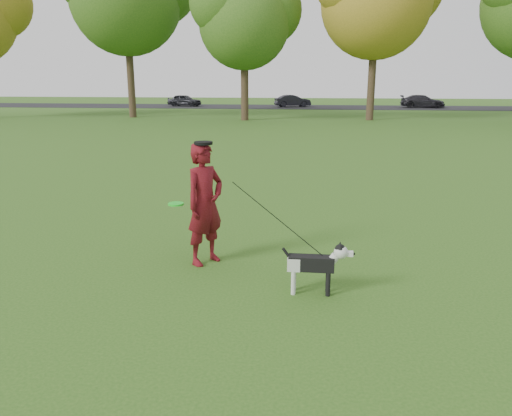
# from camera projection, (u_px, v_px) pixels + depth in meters

# --- Properties ---
(ground) EXTENTS (120.00, 120.00, 0.00)m
(ground) POSITION_uv_depth(u_px,v_px,m) (283.00, 272.00, 7.23)
(ground) COLOR #285116
(ground) RESTS_ON ground
(road) EXTENTS (120.00, 7.00, 0.02)m
(road) POSITION_uv_depth(u_px,v_px,m) (309.00, 107.00, 45.65)
(road) COLOR black
(road) RESTS_ON ground
(man) EXTENTS (0.75, 0.80, 1.83)m
(man) POSITION_uv_depth(u_px,v_px,m) (205.00, 204.00, 7.37)
(man) COLOR #510C0B
(man) RESTS_ON ground
(dog) EXTENTS (0.93, 0.19, 0.71)m
(dog) POSITION_uv_depth(u_px,v_px,m) (317.00, 262.00, 6.40)
(dog) COLOR black
(dog) RESTS_ON ground
(car_left) EXTENTS (3.33, 1.83, 1.07)m
(car_left) POSITION_uv_depth(u_px,v_px,m) (184.00, 100.00, 46.78)
(car_left) COLOR black
(car_left) RESTS_ON road
(car_mid) EXTENTS (3.44, 2.09, 1.07)m
(car_mid) POSITION_uv_depth(u_px,v_px,m) (293.00, 101.00, 45.68)
(car_mid) COLOR black
(car_mid) RESTS_ON road
(car_right) EXTENTS (3.99, 1.95, 1.12)m
(car_right) POSITION_uv_depth(u_px,v_px,m) (422.00, 101.00, 44.42)
(car_right) COLOR black
(car_right) RESTS_ON road
(man_held_items) EXTENTS (2.31, 1.09, 1.37)m
(man_held_items) POSITION_uv_depth(u_px,v_px,m) (277.00, 218.00, 6.78)
(man_held_items) COLOR #1CE025
(man_held_items) RESTS_ON ground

